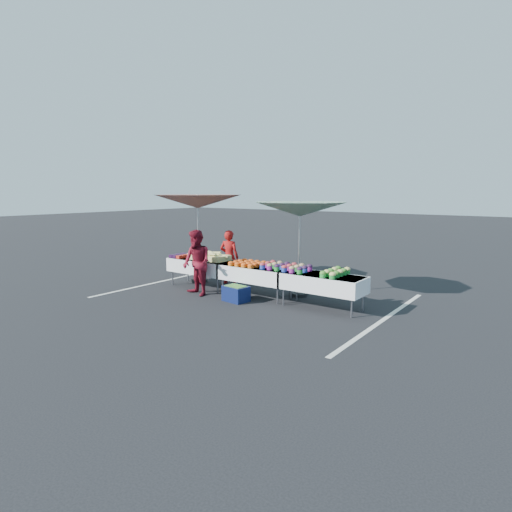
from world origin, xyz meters
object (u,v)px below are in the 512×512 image
Objects in this scene: table_right at (323,282)px; storage_bin at (236,293)px; table_center at (256,273)px; vendor at (229,257)px; customer at (197,263)px; umbrella_right at (300,210)px; table_left at (202,265)px; umbrella_left at (198,202)px.

storage_bin is at bearing -161.15° from table_right.
table_center is 0.77m from storage_bin.
vendor is 1.50m from customer.
umbrella_right is at bearing 49.66° from customer.
umbrella_right is 2.50m from storage_bin.
customer reaches higher than table_left.
umbrella_left is (-0.48, 0.40, 1.66)m from table_left.
vendor reaches higher than table_center.
table_right is at bearing -34.51° from umbrella_right.
table_center is at bearing -139.32° from umbrella_right.
table_left is 0.83m from vendor.
umbrella_right is at bearing 40.68° from table_center.
storage_bin is at bearing -124.07° from umbrella_right.
table_left is 0.69× the size of umbrella_left.
table_left is at bearing 50.67° from vendor.
table_left is at bearing -165.19° from umbrella_right.
umbrella_left reaches higher than table_left.
storage_bin is at bearing -20.97° from table_left.
umbrella_right reaches higher than vendor.
umbrella_right reaches higher than table_right.
umbrella_right is (0.80, 0.69, 1.52)m from table_center.
table_right is 1.95m from umbrella_right.
vendor is at bearing 64.78° from table_left.
table_left is 3.02× the size of storage_bin.
customer is (0.54, -0.75, 0.23)m from table_left.
customer is (0.20, -1.49, 0.06)m from vendor.
table_right reaches higher than storage_bin.
customer is 0.60× the size of umbrella_left.
umbrella_right is (2.60, 0.69, 1.52)m from table_left.
storage_bin is at bearing 120.05° from vendor.
table_center is at bearing 0.00° from table_left.
umbrella_left reaches higher than vendor.
table_left is 1.80m from table_center.
customer is 2.63× the size of storage_bin.
vendor is at bearing 167.21° from table_right.
table_center is 3.02× the size of storage_bin.
umbrella_right reaches higher than storage_bin.
umbrella_left is at bearing 140.48° from table_left.
umbrella_left reaches higher than umbrella_right.
umbrella_right is at bearing 145.49° from table_right.
vendor is 0.55× the size of umbrella_left.
table_right is at bearing 26.56° from storage_bin.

